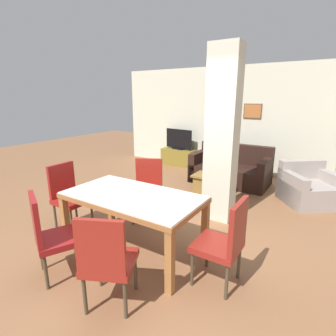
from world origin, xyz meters
name	(u,v)px	position (x,y,z in m)	size (l,w,h in m)	color
ground_plane	(135,250)	(0.00, 0.00, 0.00)	(18.00, 18.00, 0.00)	brown
back_wall	(243,121)	(0.00, 4.39, 1.35)	(7.20, 0.09, 2.70)	beige
divider_pillar	(222,137)	(0.56, 1.50, 1.35)	(0.46, 0.33, 2.70)	beige
dining_table	(133,206)	(0.00, 0.00, 0.62)	(1.72, 0.93, 0.78)	#A26B39
dining_chair_head_left	(68,193)	(-1.28, 0.00, 0.53)	(0.46, 0.46, 0.98)	maroon
dining_chair_far_left	(148,187)	(-0.42, 0.88, 0.53)	(0.61, 0.61, 0.98)	maroon
dining_chair_near_right	(107,258)	(0.42, -0.88, 0.53)	(0.61, 0.61, 0.98)	maroon
dining_chair_near_left	(51,233)	(-0.42, -0.87, 0.53)	(0.61, 0.61, 0.98)	maroon
dining_chair_head_right	(225,240)	(1.22, 0.00, 0.53)	(0.46, 0.46, 0.98)	maroon
sofa	(231,170)	(0.10, 3.37, 0.30)	(1.71, 0.91, 0.87)	black
armchair	(309,189)	(1.75, 3.00, 0.27)	(1.21, 1.21, 0.76)	#A49A92
coffee_table	(211,185)	(0.05, 2.37, 0.22)	(0.71, 0.45, 0.42)	olive
bottle	(207,170)	(-0.04, 2.37, 0.51)	(0.08, 0.08, 0.24)	#B2B7BC
tv_stand	(179,157)	(-1.72, 4.11, 0.24)	(0.99, 0.40, 0.48)	olive
tv_screen	(179,140)	(-1.72, 4.11, 0.76)	(0.87, 0.25, 0.57)	black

